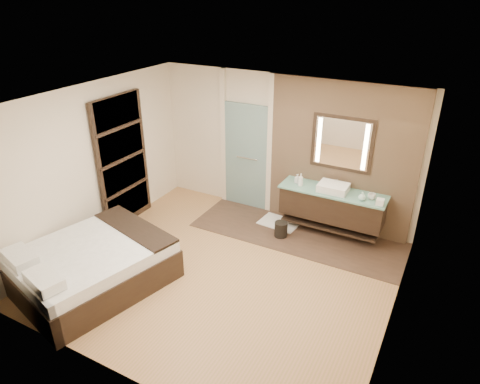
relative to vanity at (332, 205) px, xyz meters
The scene contains 15 objects.
floor 2.29m from the vanity, 119.83° to the right, with size 5.00×5.00×0.00m, color olive.
tile_strip 0.83m from the vanity, 147.54° to the right, with size 3.80×1.30×0.01m, color #3A291F.
stone_wall 0.82m from the vanity, 90.00° to the left, with size 2.60×0.08×2.70m, color tan.
vanity is the anchor object (origin of this frame).
mirror_unit 1.10m from the vanity, 90.00° to the left, with size 1.06×0.04×0.96m.
frosted_door 1.95m from the vanity, behind, with size 1.10×0.12×2.70m.
shoji_partition 3.82m from the vanity, 159.50° to the right, with size 0.06×1.20×2.40m.
bed 4.08m from the vanity, 130.95° to the right, with size 2.13×2.42×0.80m.
bath_mat 1.10m from the vanity, behind, with size 0.72×0.50×0.02m, color white.
waste_bin 1.00m from the vanity, 144.88° to the right, with size 0.23×0.23×0.29m, color black.
tissue_box 0.90m from the vanity, 11.12° to the right, with size 0.12×0.12×0.10m, color white.
soap_bottle_a 0.71m from the vanity, behind, with size 0.09×0.09×0.23m, color white.
soap_bottle_b 0.76m from the vanity, behind, with size 0.07×0.08×0.17m, color #B2B2B2.
soap_bottle_c 0.65m from the vanity, 14.42° to the right, with size 0.12×0.12×0.15m, color silver.
cup 0.74m from the vanity, ahead, with size 0.13×0.13×0.10m, color silver.
Camera 1 is at (2.81, -4.72, 4.09)m, focal length 32.00 mm.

